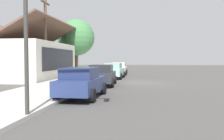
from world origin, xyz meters
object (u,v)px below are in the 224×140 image
(car_ivory, at_px, (119,68))
(traffic_light_main, at_px, (56,14))
(car_charcoal, at_px, (102,75))
(car_seafoam, at_px, (114,71))
(fire_hydrant_red, at_px, (98,74))
(car_navy, at_px, (82,82))
(utility_pole_wooden, at_px, (46,37))
(shade_tree, at_px, (76,38))

(car_ivory, xyz_separation_m, traffic_light_main, (-23.21, -0.16, 2.68))
(car_charcoal, relative_size, car_seafoam, 1.00)
(car_charcoal, xyz_separation_m, car_ivory, (12.69, -0.09, 0.00))
(car_ivory, bearing_deg, fire_hydrant_red, 165.84)
(car_charcoal, distance_m, car_ivory, 12.69)
(car_navy, xyz_separation_m, car_charcoal, (5.96, -0.06, 0.00))
(car_ivory, distance_m, traffic_light_main, 23.36)
(car_charcoal, distance_m, fire_hydrant_red, 6.32)
(utility_pole_wooden, bearing_deg, shade_tree, 1.23)
(car_charcoal, bearing_deg, car_navy, 176.94)
(car_navy, relative_size, traffic_light_main, 0.87)
(car_charcoal, xyz_separation_m, car_seafoam, (6.69, -0.11, -0.00))
(traffic_light_main, height_order, fire_hydrant_red, traffic_light_main)
(car_navy, xyz_separation_m, car_seafoam, (12.65, -0.17, 0.00))
(utility_pole_wooden, distance_m, fire_hydrant_red, 6.46)
(car_seafoam, relative_size, shade_tree, 0.63)
(car_navy, bearing_deg, car_seafoam, 0.91)
(shade_tree, height_order, fire_hydrant_red, shade_tree)
(utility_pole_wooden, bearing_deg, fire_hydrant_red, -46.89)
(car_navy, bearing_deg, shade_tree, 17.83)
(shade_tree, bearing_deg, fire_hydrant_red, -149.42)
(car_navy, distance_m, shade_tree, 20.46)
(shade_tree, bearing_deg, traffic_light_main, -166.11)
(traffic_light_main, distance_m, fire_hydrant_red, 17.01)
(car_navy, height_order, car_seafoam, same)
(car_ivory, relative_size, shade_tree, 0.68)
(traffic_light_main, relative_size, fire_hydrant_red, 7.32)
(car_ivory, height_order, utility_pole_wooden, utility_pole_wooden)
(car_seafoam, xyz_separation_m, shade_tree, (6.63, 5.75, 3.99))
(car_navy, relative_size, car_ivory, 0.92)
(car_seafoam, bearing_deg, utility_pole_wooden, 129.61)
(car_ivory, xyz_separation_m, utility_pole_wooden, (-10.29, 5.50, 3.11))
(traffic_light_main, bearing_deg, car_navy, 3.96)
(car_seafoam, xyz_separation_m, traffic_light_main, (-17.20, -0.15, 2.68))
(car_ivory, relative_size, utility_pole_wooden, 0.65)
(car_seafoam, relative_size, utility_pole_wooden, 0.60)
(shade_tree, bearing_deg, car_seafoam, -139.07)
(car_navy, distance_m, traffic_light_main, 5.29)
(car_charcoal, bearing_deg, car_ivory, -2.88)
(car_navy, xyz_separation_m, shade_tree, (19.28, 5.58, 4.00))
(car_navy, height_order, car_charcoal, same)
(car_charcoal, xyz_separation_m, traffic_light_main, (-10.52, -0.25, 2.68))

